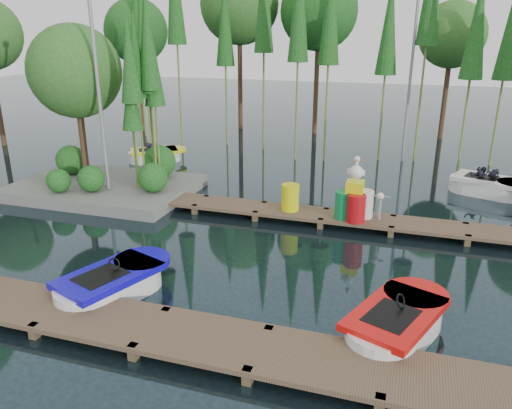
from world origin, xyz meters
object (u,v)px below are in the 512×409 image
(boat_blue, at_px, (112,285))
(boat_red, at_px, (396,324))
(island, at_px, (94,102))
(yellow_barrel, at_px, (290,197))
(boat_yellow_far, at_px, (156,155))
(drum_cluster, at_px, (355,201))

(boat_blue, bearing_deg, boat_red, 22.85)
(island, bearing_deg, boat_blue, -54.51)
(boat_blue, xyz_separation_m, yellow_barrel, (2.58, 5.78, 0.43))
(boat_yellow_far, bearing_deg, boat_red, -58.20)
(boat_red, xyz_separation_m, boat_yellow_far, (-10.92, 10.65, -0.00))
(drum_cluster, bearing_deg, island, 174.19)
(island, distance_m, yellow_barrel, 7.71)
(boat_yellow_far, xyz_separation_m, drum_cluster, (9.43, -5.31, 0.58))
(island, xyz_separation_m, boat_red, (10.72, -6.28, -2.91))
(boat_red, relative_size, yellow_barrel, 3.79)
(drum_cluster, bearing_deg, yellow_barrel, 175.65)
(boat_yellow_far, xyz_separation_m, yellow_barrel, (7.46, -5.16, 0.44))
(boat_yellow_far, height_order, drum_cluster, drum_cluster)
(boat_blue, xyz_separation_m, boat_yellow_far, (-4.88, 10.94, -0.00))
(boat_red, distance_m, yellow_barrel, 6.50)
(yellow_barrel, bearing_deg, island, 173.79)
(boat_blue, relative_size, boat_yellow_far, 1.11)
(boat_red, xyz_separation_m, drum_cluster, (-1.49, 5.34, 0.58))
(boat_blue, bearing_deg, yellow_barrel, 86.07)
(boat_blue, distance_m, boat_yellow_far, 11.98)
(boat_yellow_far, bearing_deg, yellow_barrel, -48.59)
(island, bearing_deg, yellow_barrel, -6.21)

